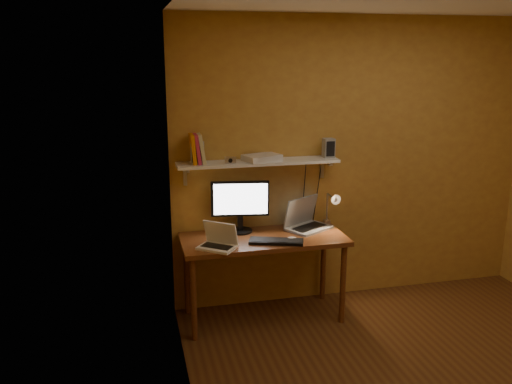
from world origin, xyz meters
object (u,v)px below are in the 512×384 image
object	(u,v)px
speaker_left	(198,153)
laptop	(305,220)
mouse	(292,239)
router	(262,158)
speaker_right	(329,148)
netbook	(219,241)
wall_shelf	(258,163)
desk_lamp	(332,205)
shelf_camera	(231,160)
monitor	(240,204)
keyboard	(276,241)
desk	(264,247)

from	to	relation	value
speaker_left	laptop	bearing A→B (deg)	13.05
laptop	mouse	xyz separation A→B (m)	(-0.22, -0.29, -0.06)
router	speaker_right	bearing A→B (deg)	0.31
netbook	speaker_right	xyz separation A→B (m)	(1.05, 0.36, 0.65)
wall_shelf	speaker_left	bearing A→B (deg)	-179.31
netbook	desk_lamp	world-z (taller)	desk_lamp
wall_shelf	netbook	size ratio (longest dim) A/B	3.96
laptop	shelf_camera	size ratio (longest dim) A/B	4.65
laptop	speaker_right	world-z (taller)	speaker_right
monitor	netbook	world-z (taller)	monitor
wall_shelf	mouse	xyz separation A→B (m)	(0.21, -0.33, -0.59)
router	speaker_left	bearing A→B (deg)	-178.72
monitor	shelf_camera	xyz separation A→B (m)	(-0.09, -0.06, 0.40)
desk_lamp	keyboard	bearing A→B (deg)	-154.22
wall_shelf	speaker_right	distance (m)	0.65
desk	wall_shelf	size ratio (longest dim) A/B	1.00
desk	laptop	size ratio (longest dim) A/B	3.02
wall_shelf	speaker_left	xyz separation A→B (m)	(-0.52, -0.01, 0.11)
desk	monitor	distance (m)	0.42
monitor	netbook	bearing A→B (deg)	-116.78
wall_shelf	shelf_camera	xyz separation A→B (m)	(-0.25, -0.06, 0.04)
monitor	speaker_right	distance (m)	0.92
speaker_left	speaker_right	xyz separation A→B (m)	(1.16, 0.02, -0.01)
shelf_camera	router	size ratio (longest dim) A/B	0.33
desk_lamp	speaker_right	bearing A→B (deg)	104.49
netbook	wall_shelf	bearing A→B (deg)	78.24
shelf_camera	router	bearing A→B (deg)	13.62
desk_lamp	speaker_left	bearing A→B (deg)	177.01
desk	desk_lamp	size ratio (longest dim) A/B	3.73
keyboard	desk_lamp	bearing A→B (deg)	45.50
speaker_left	shelf_camera	bearing A→B (deg)	3.07
monitor	shelf_camera	world-z (taller)	shelf_camera
netbook	speaker_left	bearing A→B (deg)	144.79
speaker_left	desk	bearing A→B (deg)	-4.63
mouse	router	size ratio (longest dim) A/B	0.29
netbook	speaker_left	size ratio (longest dim) A/B	1.94
router	monitor	bearing A→B (deg)	-176.44
mouse	desk_lamp	xyz separation A→B (m)	(0.45, 0.26, 0.19)
keyboard	desk	bearing A→B (deg)	132.24
keyboard	speaker_right	bearing A→B (deg)	52.12
speaker_left	desk_lamp	bearing A→B (deg)	12.18
speaker_left	speaker_right	size ratio (longest dim) A/B	1.08
wall_shelf	monitor	xyz separation A→B (m)	(-0.16, -0.01, -0.35)
shelf_camera	desk_lamp	bearing A→B (deg)	-0.28
speaker_left	router	distance (m)	0.56
router	keyboard	bearing A→B (deg)	-84.66
wall_shelf	speaker_right	bearing A→B (deg)	0.84
laptop	mouse	distance (m)	0.37
mouse	desk	bearing A→B (deg)	148.89
netbook	shelf_camera	distance (m)	0.68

